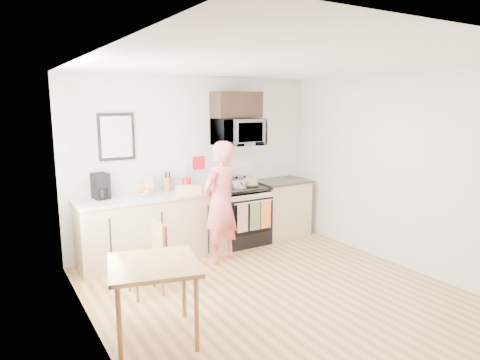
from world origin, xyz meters
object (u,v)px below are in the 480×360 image
range (241,216)px  microwave (238,132)px  dining_table (154,272)px  person (220,202)px  chair (155,248)px  cake (250,183)px

range → microwave: microwave is taller
microwave → dining_table: 3.21m
person → chair: bearing=1.8°
microwave → dining_table: size_ratio=0.89×
range → chair: 2.08m
dining_table → person: bearing=44.1°
person → cake: size_ratio=5.94×
chair → cake: bearing=26.8°
cake → range: bearing=166.6°
dining_table → cake: size_ratio=2.96×
dining_table → cake: (2.32, 1.95, 0.30)m
person → cake: 0.95m
range → dining_table: (-2.17, -1.99, 0.23)m
microwave → chair: bearing=-148.2°
microwave → cake: size_ratio=2.64×
cake → dining_table: bearing=-139.9°
microwave → dining_table: microwave is taller
chair → dining_table: bearing=-110.3°
range → person: size_ratio=0.68×
person → dining_table: bearing=22.8°
dining_table → chair: bearing=69.6°
microwave → person: (-0.66, -0.63, -0.91)m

